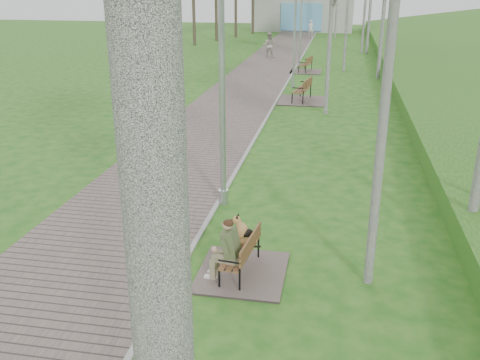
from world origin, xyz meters
name	(u,v)px	position (x,y,z in m)	size (l,w,h in m)	color
ground	(149,325)	(0.00, 0.00, 0.00)	(120.00, 120.00, 0.00)	#1D5716
walkway	(256,79)	(-1.75, 21.50, 0.02)	(3.50, 67.00, 0.04)	#635450
kerb	(289,80)	(0.00, 21.50, 0.03)	(0.10, 67.00, 0.05)	#999993
building_north	(303,10)	(-1.50, 50.97, 1.99)	(10.00, 5.20, 4.00)	#9E9E99
bench_main	(237,255)	(1.04, 1.72, 0.37)	(1.54, 1.71, 1.34)	#635450
bench_second	(302,96)	(1.05, 16.49, 0.23)	(1.98, 2.20, 1.22)	#635450
bench_third	(305,69)	(0.65, 24.35, 0.19)	(1.72, 1.91, 1.06)	#635450
lamp_post_near	(222,86)	(0.12, 4.81, 2.76)	(0.23, 0.23, 5.90)	#A0A3A8
lamp_post_second	(294,43)	(0.40, 19.48, 2.10)	(0.17, 0.17, 4.50)	#A0A3A8
lamp_post_third	(301,29)	(0.15, 26.24, 2.18)	(0.18, 0.18, 4.67)	#A0A3A8
pedestrian_near	(311,28)	(-0.30, 44.44, 0.76)	(0.55, 0.36, 1.52)	silver
pedestrian_far	(269,45)	(-2.19, 29.85, 0.83)	(0.81, 0.63, 1.67)	#9F998B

